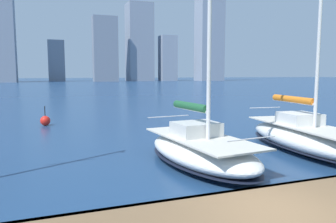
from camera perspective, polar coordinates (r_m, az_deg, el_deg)
dock_pier at (r=8.31m, az=17.32°, el=-15.95°), size 28.00×2.80×0.60m
city_skyline at (r=164.66m, az=-18.13°, el=12.31°), size 171.30×22.92×51.57m
sailboat_orange at (r=17.01m, az=22.71°, el=-3.99°), size 3.52×8.47×11.86m
sailboat_forest at (r=13.39m, az=5.71°, el=-6.38°), size 3.54×6.94×12.50m
channel_buoy at (r=24.99m, az=-20.59°, el=-1.50°), size 0.70×0.70×1.40m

